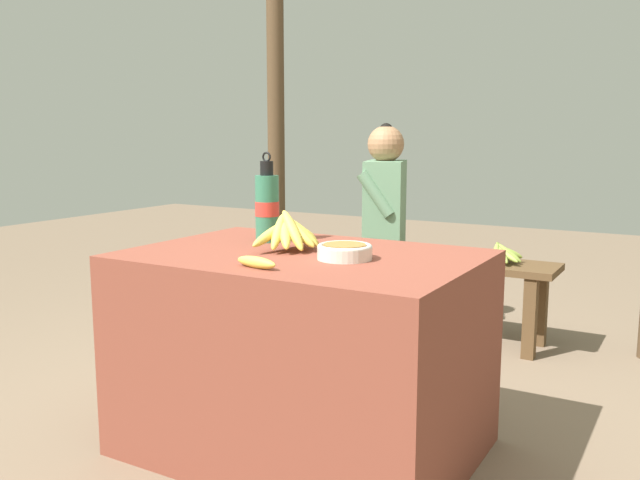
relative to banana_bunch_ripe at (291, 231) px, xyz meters
The scene contains 10 objects.
ground_plane 0.76m from the banana_bunch_ripe, 22.76° to the right, with size 12.00×12.00×0.00m, color #75604C.
market_counter 0.42m from the banana_bunch_ripe, 22.76° to the right, with size 1.15×0.80×0.69m.
banana_bunch_ripe is the anchor object (origin of this frame).
serving_bowl 0.25m from the banana_bunch_ripe, 13.38° to the right, with size 0.18×0.18×0.05m.
water_bottle 0.22m from the banana_bunch_ripe, 147.06° to the left, with size 0.09×0.09×0.33m.
loose_banana_front 0.33m from the banana_bunch_ripe, 75.90° to the right, with size 0.16×0.06×0.03m.
wooden_bench 1.50m from the banana_bunch_ripe, 92.09° to the left, with size 1.36×0.32×0.44m.
seated_vendor 1.44m from the banana_bunch_ripe, 103.40° to the left, with size 0.46×0.43×1.14m.
banana_bunch_green 1.52m from the banana_bunch_ripe, 76.33° to the left, with size 0.16×0.26×0.12m.
support_post_near 2.04m from the banana_bunch_ripe, 124.98° to the left, with size 0.11×0.11×2.36m.
Camera 1 is at (1.17, -1.91, 1.09)m, focal length 38.00 mm.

